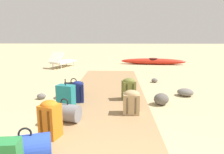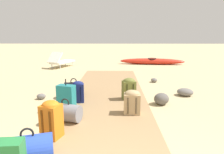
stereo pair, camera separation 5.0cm
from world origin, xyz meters
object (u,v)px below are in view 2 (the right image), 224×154
(backpack_tan, at_px, (132,101))
(duffel_bag_blue, at_px, (28,151))
(suitcase_teal, at_px, (66,97))
(backpack_navy, at_px, (78,91))
(duffel_bag_grey, at_px, (66,113))
(duffel_bag_black, at_px, (74,88))
(backpack_olive, at_px, (129,88))
(backpack_orange, at_px, (51,118))
(kayak, at_px, (152,61))
(lounge_chair, at_px, (61,61))

(backpack_tan, height_order, duffel_bag_blue, duffel_bag_blue)
(suitcase_teal, bearing_deg, backpack_tan, -9.89)
(backpack_navy, bearing_deg, suitcase_teal, -110.96)
(duffel_bag_grey, bearing_deg, duffel_bag_black, 95.87)
(backpack_olive, xyz_separation_m, backpack_navy, (-1.21, -0.26, -0.01))
(backpack_orange, distance_m, duffel_bag_black, 2.37)
(backpack_tan, xyz_separation_m, duffel_bag_black, (-1.44, 1.32, -0.09))
(backpack_olive, distance_m, duffel_bag_black, 1.48)
(duffel_bag_blue, relative_size, kayak, 0.19)
(backpack_orange, bearing_deg, backpack_olive, 56.58)
(duffel_bag_black, height_order, lounge_chair, lounge_chair)
(backpack_tan, xyz_separation_m, lounge_chair, (-3.05, 6.40, -0.01))
(suitcase_teal, height_order, kayak, suitcase_teal)
(duffel_bag_grey, height_order, lounge_chair, lounge_chair)
(lounge_chair, bearing_deg, duffel_bag_blue, -78.57)
(backpack_tan, height_order, kayak, backpack_tan)
(duffel_bag_blue, height_order, duffel_bag_black, duffel_bag_blue)
(backpack_navy, distance_m, kayak, 7.43)
(duffel_bag_grey, relative_size, backpack_tan, 1.27)
(backpack_orange, relative_size, suitcase_teal, 0.91)
(suitcase_teal, xyz_separation_m, kayak, (3.04, 7.30, -0.18))
(backpack_tan, bearing_deg, backpack_navy, 150.05)
(duffel_bag_blue, bearing_deg, backpack_navy, 85.77)
(duffel_bag_black, bearing_deg, suitcase_teal, -87.51)
(duffel_bag_black, distance_m, kayak, 6.96)
(duffel_bag_black, bearing_deg, backpack_tan, -42.50)
(suitcase_teal, bearing_deg, backpack_orange, -87.41)
(kayak, bearing_deg, backpack_navy, -112.72)
(duffel_bag_grey, bearing_deg, backpack_orange, -96.40)
(backpack_olive, bearing_deg, duffel_bag_blue, -116.84)
(duffel_bag_black, relative_size, lounge_chair, 0.32)
(lounge_chair, bearing_deg, backpack_olive, -60.77)
(backpack_navy, bearing_deg, duffel_bag_blue, -94.23)
(backpack_tan, xyz_separation_m, duffel_bag_blue, (-1.40, -1.79, -0.06))
(duffel_bag_grey, bearing_deg, lounge_chair, 104.77)
(backpack_navy, bearing_deg, kayak, 67.28)
(suitcase_teal, bearing_deg, duffel_bag_black, 92.49)
(backpack_navy, relative_size, suitcase_teal, 0.77)
(backpack_olive, height_order, backpack_orange, backpack_orange)
(backpack_tan, xyz_separation_m, kayak, (1.65, 7.55, -0.17))
(duffel_bag_blue, xyz_separation_m, duffel_bag_black, (-0.04, 3.10, -0.03))
(duffel_bag_grey, xyz_separation_m, lounge_chair, (-1.80, 6.81, 0.08))
(duffel_bag_blue, distance_m, duffel_bag_black, 3.10)
(duffel_bag_blue, relative_size, backpack_orange, 1.12)
(backpack_orange, bearing_deg, backpack_tan, 38.17)
(backpack_orange, distance_m, suitcase_teal, 1.29)
(backpack_olive, height_order, backpack_navy, backpack_olive)
(backpack_olive, bearing_deg, duffel_bag_grey, -132.52)
(duffel_bag_blue, bearing_deg, backpack_orange, 84.82)
(backpack_orange, xyz_separation_m, kayak, (2.98, 8.59, -0.23))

